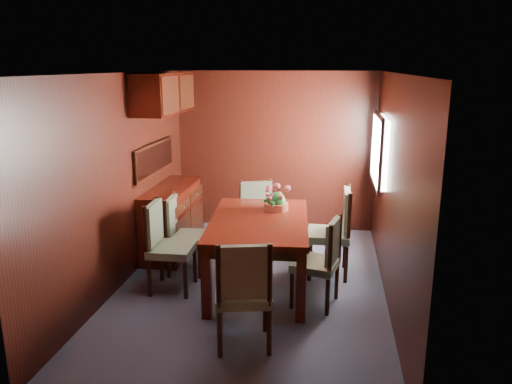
% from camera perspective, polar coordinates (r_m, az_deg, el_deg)
% --- Properties ---
extents(ground, '(4.50, 4.50, 0.00)m').
position_cam_1_polar(ground, '(5.85, -0.47, -10.76)').
color(ground, '#3D4053').
rests_on(ground, ground).
extents(room_shell, '(3.06, 4.52, 2.41)m').
position_cam_1_polar(room_shell, '(5.71, -1.01, 5.75)').
color(room_shell, black).
rests_on(room_shell, ground).
extents(sideboard, '(0.48, 1.40, 0.90)m').
position_cam_1_polar(sideboard, '(6.88, -9.47, -3.04)').
color(sideboard, '#370D06').
rests_on(sideboard, ground).
extents(dining_table, '(1.21, 1.80, 0.81)m').
position_cam_1_polar(dining_table, '(5.62, 0.35, -4.20)').
color(dining_table, '#370D06').
rests_on(dining_table, ground).
extents(chair_left_near, '(0.48, 0.50, 1.03)m').
position_cam_1_polar(chair_left_near, '(5.68, -10.39, -5.55)').
color(chair_left_near, black).
rests_on(chair_left_near, ground).
extents(chair_left_far, '(0.46, 0.48, 0.96)m').
position_cam_1_polar(chair_left_far, '(6.14, -8.59, -4.34)').
color(chair_left_far, black).
rests_on(chair_left_far, ground).
extents(chair_right_near, '(0.54, 0.55, 0.97)m').
position_cam_1_polar(chair_right_near, '(5.28, 7.61, -7.42)').
color(chair_right_near, black).
rests_on(chair_right_near, ground).
extents(chair_right_far, '(0.50, 0.52, 1.08)m').
position_cam_1_polar(chair_right_far, '(6.04, 9.10, -3.99)').
color(chair_right_far, black).
rests_on(chair_right_far, ground).
extents(chair_head, '(0.59, 0.57, 1.05)m').
position_cam_1_polar(chair_head, '(4.44, -1.42, -11.01)').
color(chair_head, black).
rests_on(chair_head, ground).
extents(chair_foot, '(0.58, 0.57, 0.98)m').
position_cam_1_polar(chair_foot, '(6.70, 0.17, -2.48)').
color(chair_foot, black).
rests_on(chair_foot, ground).
extents(flower_centerpiece, '(0.31, 0.31, 0.31)m').
position_cam_1_polar(flower_centerpiece, '(5.90, 2.35, -0.69)').
color(flower_centerpiece, '#C4553B').
rests_on(flower_centerpiece, dining_table).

